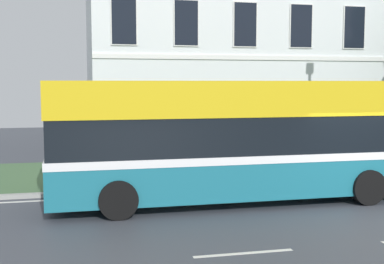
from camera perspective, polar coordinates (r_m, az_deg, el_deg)
name	(u,v)px	position (r m, az deg, el deg)	size (l,w,h in m)	color
ground_plane	(351,207)	(14.34, 17.35, -8.00)	(60.00, 56.00, 0.18)	#3D4149
georgian_townhouse	(241,14)	(27.72, 5.55, 13.08)	(16.23, 9.19, 13.57)	white
iron_verge_railing	(342,163)	(17.76, 16.50, -3.30)	(18.94, 0.04, 0.97)	black
single_decker_bus	(237,139)	(14.00, 5.08, -0.76)	(10.20, 2.62, 3.33)	#1B6C7F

